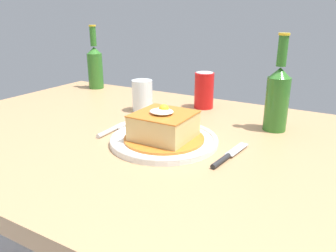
{
  "coord_description": "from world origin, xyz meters",
  "views": [
    {
      "loc": [
        0.45,
        -0.72,
        1.07
      ],
      "look_at": [
        0.05,
        -0.02,
        0.79
      ],
      "focal_mm": 35.39,
      "sensor_mm": 36.0,
      "label": 1
    }
  ],
  "objects_px": {
    "main_plate": "(164,140)",
    "fork": "(112,130)",
    "soda_can": "(204,90)",
    "beer_bottle_green": "(278,96)",
    "beer_bottle_green_far": "(95,65)",
    "drinking_glass": "(142,98)",
    "knife": "(226,157)"
  },
  "relations": [
    {
      "from": "knife",
      "to": "drinking_glass",
      "type": "relative_size",
      "value": 1.58
    },
    {
      "from": "beer_bottle_green",
      "to": "drinking_glass",
      "type": "xyz_separation_m",
      "value": [
        -0.43,
        -0.03,
        -0.05
      ]
    },
    {
      "from": "soda_can",
      "to": "beer_bottle_green_far",
      "type": "bearing_deg",
      "value": 174.32
    },
    {
      "from": "beer_bottle_green",
      "to": "soda_can",
      "type": "bearing_deg",
      "value": 157.82
    },
    {
      "from": "beer_bottle_green_far",
      "to": "soda_can",
      "type": "bearing_deg",
      "value": -5.68
    },
    {
      "from": "drinking_glass",
      "to": "beer_bottle_green",
      "type": "bearing_deg",
      "value": 4.0
    },
    {
      "from": "soda_can",
      "to": "drinking_glass",
      "type": "xyz_separation_m",
      "value": [
        -0.16,
        -0.14,
        -0.02
      ]
    },
    {
      "from": "main_plate",
      "to": "knife",
      "type": "distance_m",
      "value": 0.17
    },
    {
      "from": "main_plate",
      "to": "fork",
      "type": "xyz_separation_m",
      "value": [
        -0.17,
        -0.0,
        -0.0
      ]
    },
    {
      "from": "soda_can",
      "to": "drinking_glass",
      "type": "relative_size",
      "value": 1.18
    },
    {
      "from": "beer_bottle_green",
      "to": "fork",
      "type": "bearing_deg",
      "value": -147.72
    },
    {
      "from": "main_plate",
      "to": "beer_bottle_green",
      "type": "distance_m",
      "value": 0.34
    },
    {
      "from": "main_plate",
      "to": "beer_bottle_green_far",
      "type": "relative_size",
      "value": 1.03
    },
    {
      "from": "fork",
      "to": "beer_bottle_green",
      "type": "height_order",
      "value": "beer_bottle_green"
    },
    {
      "from": "soda_can",
      "to": "beer_bottle_green_far",
      "type": "relative_size",
      "value": 0.47
    },
    {
      "from": "knife",
      "to": "soda_can",
      "type": "distance_m",
      "value": 0.44
    },
    {
      "from": "beer_bottle_green_far",
      "to": "drinking_glass",
      "type": "relative_size",
      "value": 2.53
    },
    {
      "from": "main_plate",
      "to": "drinking_glass",
      "type": "distance_m",
      "value": 0.3
    },
    {
      "from": "soda_can",
      "to": "beer_bottle_green",
      "type": "bearing_deg",
      "value": -22.18
    },
    {
      "from": "main_plate",
      "to": "drinking_glass",
      "type": "xyz_separation_m",
      "value": [
        -0.21,
        0.21,
        0.04
      ]
    },
    {
      "from": "beer_bottle_green",
      "to": "drinking_glass",
      "type": "height_order",
      "value": "beer_bottle_green"
    },
    {
      "from": "main_plate",
      "to": "fork",
      "type": "relative_size",
      "value": 1.94
    },
    {
      "from": "beer_bottle_green",
      "to": "main_plate",
      "type": "bearing_deg",
      "value": -132.14
    },
    {
      "from": "beer_bottle_green_far",
      "to": "fork",
      "type": "bearing_deg",
      "value": -44.5
    },
    {
      "from": "drinking_glass",
      "to": "main_plate",
      "type": "bearing_deg",
      "value": -45.4
    },
    {
      "from": "knife",
      "to": "beer_bottle_green",
      "type": "height_order",
      "value": "beer_bottle_green"
    },
    {
      "from": "drinking_glass",
      "to": "knife",
      "type": "bearing_deg",
      "value": -31.05
    },
    {
      "from": "fork",
      "to": "beer_bottle_green_far",
      "type": "height_order",
      "value": "beer_bottle_green_far"
    },
    {
      "from": "soda_can",
      "to": "drinking_glass",
      "type": "distance_m",
      "value": 0.21
    },
    {
      "from": "main_plate",
      "to": "beer_bottle_green_far",
      "type": "distance_m",
      "value": 0.72
    },
    {
      "from": "knife",
      "to": "beer_bottle_green",
      "type": "xyz_separation_m",
      "value": [
        0.05,
        0.26,
        0.09
      ]
    },
    {
      "from": "soda_can",
      "to": "beer_bottle_green",
      "type": "height_order",
      "value": "beer_bottle_green"
    }
  ]
}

